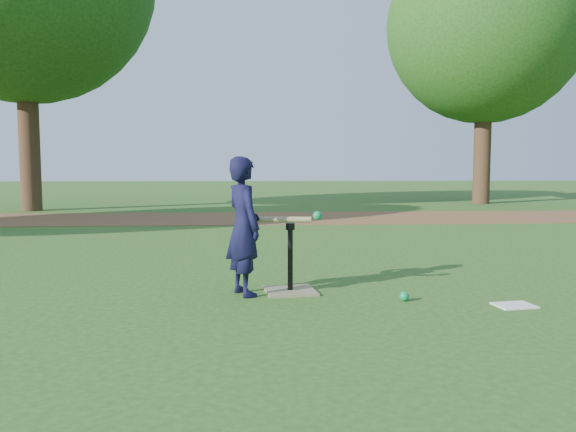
{
  "coord_description": "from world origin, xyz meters",
  "views": [
    {
      "loc": [
        -0.45,
        -4.56,
        1.1
      ],
      "look_at": [
        -0.11,
        0.61,
        0.65
      ],
      "focal_mm": 35.0,
      "sensor_mm": 36.0,
      "label": 1
    }
  ],
  "objects": [
    {
      "name": "batting_tee",
      "position": [
        -0.11,
        0.31,
        0.11
      ],
      "size": [
        0.48,
        0.48,
        0.61
      ],
      "color": "#877A56",
      "rests_on": "ground"
    },
    {
      "name": "ground",
      "position": [
        0.0,
        0.0,
        0.0
      ],
      "size": [
        80.0,
        80.0,
        0.0
      ],
      "primitive_type": "plane",
      "color": "#285116",
      "rests_on": "ground"
    },
    {
      "name": "wiffle_ball_ground",
      "position": [
        0.8,
        -0.09,
        0.04
      ],
      "size": [
        0.08,
        0.08,
        0.08
      ],
      "primitive_type": "sphere",
      "color": "#0C8A49",
      "rests_on": "ground"
    },
    {
      "name": "swing_action",
      "position": [
        -0.19,
        0.28,
        0.66
      ],
      "size": [
        0.72,
        0.13,
        0.11
      ],
      "color": "tan",
      "rests_on": "ground"
    },
    {
      "name": "clipboard",
      "position": [
        1.63,
        -0.31,
        0.01
      ],
      "size": [
        0.33,
        0.27,
        0.01
      ],
      "primitive_type": "cube",
      "rotation": [
        0.0,
        0.0,
        0.13
      ],
      "color": "white",
      "rests_on": "ground"
    },
    {
      "name": "tree_right",
      "position": [
        6.5,
        12.0,
        5.29
      ],
      "size": [
        5.8,
        5.8,
        8.21
      ],
      "color": "#382316",
      "rests_on": "ground"
    },
    {
      "name": "child",
      "position": [
        -0.52,
        0.23,
        0.6
      ],
      "size": [
        0.44,
        0.51,
        1.19
      ],
      "primitive_type": "imported",
      "rotation": [
        0.0,
        0.0,
        2.0
      ],
      "color": "black",
      "rests_on": "ground"
    },
    {
      "name": "dirt_strip",
      "position": [
        0.0,
        7.5,
        0.01
      ],
      "size": [
        24.0,
        3.0,
        0.01
      ],
      "primitive_type": "cube",
      "color": "brown",
      "rests_on": "ground"
    }
  ]
}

